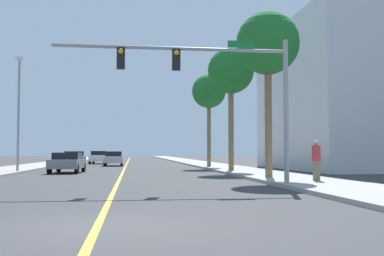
{
  "coord_description": "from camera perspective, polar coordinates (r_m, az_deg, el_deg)",
  "views": [
    {
      "loc": [
        0.65,
        -8.83,
        1.41
      ],
      "look_at": [
        4.48,
        20.7,
        2.95
      ],
      "focal_mm": 43.0,
      "sensor_mm": 36.0,
      "label": 1
    }
  ],
  "objects": [
    {
      "name": "palm_far",
      "position": [
        40.23,
        2.11,
        4.46
      ],
      "size": [
        2.96,
        2.96,
        8.03
      ],
      "color": "brown",
      "rests_on": "sidewalk_right"
    },
    {
      "name": "traffic_signal_mast",
      "position": [
        18.5,
        2.88,
        6.38
      ],
      "size": [
        9.4,
        0.36,
        5.84
      ],
      "color": "gray",
      "rests_on": "sidewalk_right"
    },
    {
      "name": "pedestrian",
      "position": [
        20.86,
        15.17,
        -3.9
      ],
      "size": [
        0.38,
        0.38,
        1.76
      ],
      "rotation": [
        0.0,
        0.0,
        4.18
      ],
      "color": "#726651",
      "rests_on": "sidewalk_right"
    },
    {
      "name": "car_white",
      "position": [
        55.1,
        -11.47,
        -3.57
      ],
      "size": [
        2.04,
        4.49,
        1.5
      ],
      "rotation": [
        0.0,
        0.0,
        -0.04
      ],
      "color": "white",
      "rests_on": "ground"
    },
    {
      "name": "car_silver",
      "position": [
        46.77,
        -9.71,
        -3.73
      ],
      "size": [
        1.93,
        4.59,
        1.44
      ],
      "rotation": [
        0.0,
        0.0,
        0.03
      ],
      "color": "#BCBCC1",
      "rests_on": "ground"
    },
    {
      "name": "sidewalk_left",
      "position": [
        51.65,
        -17.53,
        -4.31
      ],
      "size": [
        3.92,
        168.0,
        0.15
      ],
      "primitive_type": "cube",
      "color": "#9E9B93",
      "rests_on": "ground"
    },
    {
      "name": "sidewalk_right",
      "position": [
        51.43,
        1.28,
        -4.45
      ],
      "size": [
        3.92,
        168.0,
        0.15
      ],
      "primitive_type": "cube",
      "color": "#9E9B93",
      "rests_on": "ground"
    },
    {
      "name": "ground",
      "position": [
        50.85,
        -8.15,
        -4.52
      ],
      "size": [
        192.0,
        192.0,
        0.0
      ],
      "primitive_type": "plane",
      "color": "#38383A"
    },
    {
      "name": "palm_mid",
      "position": [
        32.06,
        4.83,
        6.93
      ],
      "size": [
        3.19,
        3.19,
        8.46
      ],
      "color": "brown",
      "rests_on": "sidewalk_right"
    },
    {
      "name": "car_green",
      "position": [
        45.62,
        -14.46,
        -3.71
      ],
      "size": [
        1.89,
        4.61,
        1.45
      ],
      "rotation": [
        0.0,
        0.0,
        3.12
      ],
      "color": "#196638",
      "rests_on": "ground"
    },
    {
      "name": "street_lamp",
      "position": [
        32.92,
        -20.71,
        2.44
      ],
      "size": [
        0.56,
        0.28,
        7.65
      ],
      "color": "gray",
      "rests_on": "sidewalk_left"
    },
    {
      "name": "building_right_near",
      "position": [
        41.29,
        22.2,
        3.52
      ],
      "size": [
        16.32,
        16.7,
        11.83
      ],
      "primitive_type": "cube",
      "color": "silver",
      "rests_on": "ground"
    },
    {
      "name": "palm_near",
      "position": [
        24.01,
        9.38,
        10.15
      ],
      "size": [
        3.21,
        3.21,
        8.39
      ],
      "color": "brown",
      "rests_on": "sidewalk_right"
    },
    {
      "name": "lane_marking_center",
      "position": [
        50.85,
        -8.15,
        -4.52
      ],
      "size": [
        0.16,
        144.0,
        0.01
      ],
      "primitive_type": "cube",
      "color": "yellow",
      "rests_on": "ground"
    },
    {
      "name": "car_gray",
      "position": [
        31.77,
        -15.2,
        -4.11
      ],
      "size": [
        2.07,
        4.12,
        1.36
      ],
      "rotation": [
        0.0,
        0.0,
        -0.04
      ],
      "color": "slate",
      "rests_on": "ground"
    }
  ]
}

